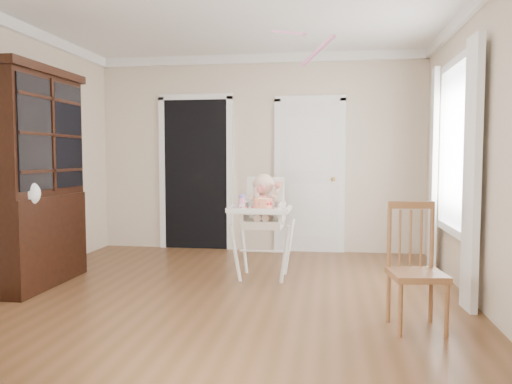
# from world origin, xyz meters

# --- Properties ---
(floor) EXTENTS (5.00, 5.00, 0.00)m
(floor) POSITION_xyz_m (0.00, 0.00, 0.00)
(floor) COLOR brown
(floor) RESTS_ON ground
(wall_back) EXTENTS (4.50, 0.00, 4.50)m
(wall_back) POSITION_xyz_m (0.00, 2.50, 1.35)
(wall_back) COLOR beige
(wall_back) RESTS_ON floor
(wall_right) EXTENTS (0.00, 5.00, 5.00)m
(wall_right) POSITION_xyz_m (2.25, 0.00, 1.35)
(wall_right) COLOR beige
(wall_right) RESTS_ON floor
(crown_molding) EXTENTS (4.50, 5.00, 0.12)m
(crown_molding) POSITION_xyz_m (0.00, 0.00, 2.64)
(crown_molding) COLOR white
(crown_molding) RESTS_ON ceiling
(doorway) EXTENTS (1.06, 0.05, 2.22)m
(doorway) POSITION_xyz_m (-0.90, 2.48, 1.11)
(doorway) COLOR black
(doorway) RESTS_ON wall_back
(closet_door) EXTENTS (0.96, 0.09, 2.13)m
(closet_door) POSITION_xyz_m (0.70, 2.48, 1.02)
(closet_door) COLOR white
(closet_door) RESTS_ON wall_back
(window_right) EXTENTS (0.13, 1.84, 2.30)m
(window_right) POSITION_xyz_m (2.18, 0.80, 1.29)
(window_right) COLOR white
(window_right) RESTS_ON wall_right
(high_chair) EXTENTS (0.65, 0.79, 1.10)m
(high_chair) POSITION_xyz_m (0.27, 0.88, 0.68)
(high_chair) COLOR white
(high_chair) RESTS_ON floor
(baby) EXTENTS (0.33, 0.25, 0.52)m
(baby) POSITION_xyz_m (0.28, 0.91, 0.86)
(baby) COLOR beige
(baby) RESTS_ON high_chair
(cake) EXTENTS (0.25, 0.25, 0.11)m
(cake) POSITION_xyz_m (0.31, 0.60, 0.82)
(cake) COLOR silver
(cake) RESTS_ON high_chair
(sippy_cup) EXTENTS (0.07, 0.07, 0.17)m
(sippy_cup) POSITION_xyz_m (0.07, 0.75, 0.84)
(sippy_cup) COLOR #F093C8
(sippy_cup) RESTS_ON high_chair
(china_cabinet) EXTENTS (0.58, 1.29, 2.18)m
(china_cabinet) POSITION_xyz_m (-1.99, 0.25, 1.09)
(china_cabinet) COLOR black
(china_cabinet) RESTS_ON floor
(dining_chair) EXTENTS (0.44, 0.44, 0.95)m
(dining_chair) POSITION_xyz_m (1.62, -0.52, 0.45)
(dining_chair) COLOR brown
(dining_chair) RESTS_ON floor
(streamer) EXTENTS (0.32, 0.41, 0.15)m
(streamer) POSITION_xyz_m (0.62, -0.11, 2.34)
(streamer) COLOR pink
(streamer) RESTS_ON ceiling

